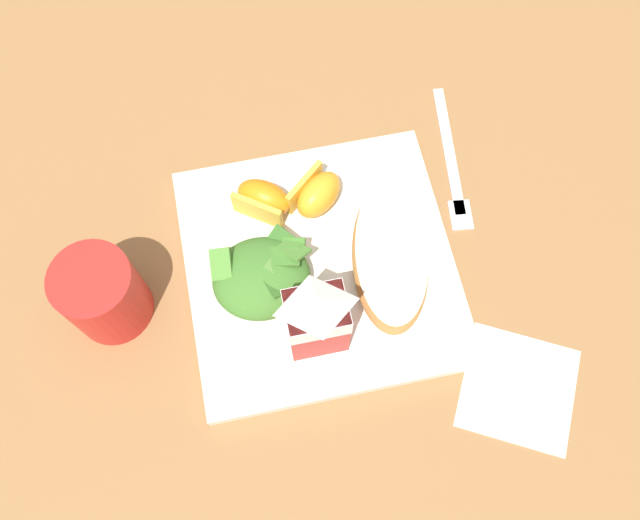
{
  "coord_description": "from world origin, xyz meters",
  "views": [
    {
      "loc": [
        0.05,
        0.25,
        0.66
      ],
      "look_at": [
        0.0,
        0.0,
        0.03
      ],
      "focal_mm": 36.83,
      "sensor_mm": 36.0,
      "label": 1
    }
  ],
  "objects_px": {
    "orange_wedge_front": "(317,194)",
    "white_plate": "(320,266)",
    "green_salad_pile": "(262,277)",
    "metal_fork": "(452,168)",
    "cheesy_pizza_bread": "(391,254)",
    "paper_napkin": "(518,388)",
    "drinking_red_cup": "(103,291)",
    "milk_carton": "(316,317)",
    "orange_wedge_middle": "(263,199)"
  },
  "relations": [
    {
      "from": "green_salad_pile",
      "to": "paper_napkin",
      "type": "bearing_deg",
      "value": 146.02
    },
    {
      "from": "milk_carton",
      "to": "drinking_red_cup",
      "type": "distance_m",
      "value": 0.22
    },
    {
      "from": "white_plate",
      "to": "orange_wedge_middle",
      "type": "distance_m",
      "value": 0.09
    },
    {
      "from": "orange_wedge_middle",
      "to": "metal_fork",
      "type": "distance_m",
      "value": 0.22
    },
    {
      "from": "orange_wedge_front",
      "to": "metal_fork",
      "type": "distance_m",
      "value": 0.17
    },
    {
      "from": "drinking_red_cup",
      "to": "milk_carton",
      "type": "bearing_deg",
      "value": 158.4
    },
    {
      "from": "green_salad_pile",
      "to": "drinking_red_cup",
      "type": "height_order",
      "value": "drinking_red_cup"
    },
    {
      "from": "cheesy_pizza_bread",
      "to": "metal_fork",
      "type": "distance_m",
      "value": 0.15
    },
    {
      "from": "orange_wedge_front",
      "to": "green_salad_pile",
      "type": "bearing_deg",
      "value": 47.78
    },
    {
      "from": "orange_wedge_front",
      "to": "paper_napkin",
      "type": "height_order",
      "value": "orange_wedge_front"
    },
    {
      "from": "drinking_red_cup",
      "to": "white_plate",
      "type": "bearing_deg",
      "value": 178.98
    },
    {
      "from": "green_salad_pile",
      "to": "milk_carton",
      "type": "distance_m",
      "value": 0.09
    },
    {
      "from": "white_plate",
      "to": "orange_wedge_front",
      "type": "relative_size",
      "value": 4.07
    },
    {
      "from": "white_plate",
      "to": "milk_carton",
      "type": "relative_size",
      "value": 2.55
    },
    {
      "from": "metal_fork",
      "to": "drinking_red_cup",
      "type": "distance_m",
      "value": 0.4
    },
    {
      "from": "drinking_red_cup",
      "to": "orange_wedge_front",
      "type": "bearing_deg",
      "value": -163.7
    },
    {
      "from": "milk_carton",
      "to": "paper_napkin",
      "type": "relative_size",
      "value": 1.0
    },
    {
      "from": "cheesy_pizza_bread",
      "to": "milk_carton",
      "type": "height_order",
      "value": "milk_carton"
    },
    {
      "from": "orange_wedge_middle",
      "to": "metal_fork",
      "type": "relative_size",
      "value": 0.37
    },
    {
      "from": "green_salad_pile",
      "to": "orange_wedge_middle",
      "type": "height_order",
      "value": "green_salad_pile"
    },
    {
      "from": "white_plate",
      "to": "orange_wedge_middle",
      "type": "height_order",
      "value": "orange_wedge_middle"
    },
    {
      "from": "white_plate",
      "to": "drinking_red_cup",
      "type": "distance_m",
      "value": 0.22
    },
    {
      "from": "cheesy_pizza_bread",
      "to": "paper_napkin",
      "type": "height_order",
      "value": "cheesy_pizza_bread"
    },
    {
      "from": "cheesy_pizza_bread",
      "to": "orange_wedge_middle",
      "type": "height_order",
      "value": "orange_wedge_middle"
    },
    {
      "from": "cheesy_pizza_bread",
      "to": "milk_carton",
      "type": "xyz_separation_m",
      "value": [
        0.09,
        0.06,
        0.04
      ]
    },
    {
      "from": "paper_napkin",
      "to": "green_salad_pile",
      "type": "bearing_deg",
      "value": -33.98
    },
    {
      "from": "green_salad_pile",
      "to": "drinking_red_cup",
      "type": "distance_m",
      "value": 0.16
    },
    {
      "from": "paper_napkin",
      "to": "drinking_red_cup",
      "type": "distance_m",
      "value": 0.43
    },
    {
      "from": "green_salad_pile",
      "to": "paper_napkin",
      "type": "height_order",
      "value": "green_salad_pile"
    },
    {
      "from": "orange_wedge_middle",
      "to": "green_salad_pile",
      "type": "bearing_deg",
      "value": 79.4
    },
    {
      "from": "white_plate",
      "to": "cheesy_pizza_bread",
      "type": "xyz_separation_m",
      "value": [
        -0.07,
        0.01,
        0.03
      ]
    },
    {
      "from": "white_plate",
      "to": "orange_wedge_middle",
      "type": "relative_size",
      "value": 4.01
    },
    {
      "from": "cheesy_pizza_bread",
      "to": "paper_napkin",
      "type": "bearing_deg",
      "value": 121.97
    },
    {
      "from": "green_salad_pile",
      "to": "metal_fork",
      "type": "height_order",
      "value": "green_salad_pile"
    },
    {
      "from": "milk_carton",
      "to": "paper_napkin",
      "type": "bearing_deg",
      "value": 154.1
    },
    {
      "from": "orange_wedge_middle",
      "to": "metal_fork",
      "type": "xyz_separation_m",
      "value": [
        -0.22,
        -0.01,
        -0.03
      ]
    },
    {
      "from": "green_salad_pile",
      "to": "milk_carton",
      "type": "xyz_separation_m",
      "value": [
        -0.04,
        0.06,
        0.04
      ]
    },
    {
      "from": "orange_wedge_front",
      "to": "drinking_red_cup",
      "type": "bearing_deg",
      "value": 16.3
    },
    {
      "from": "orange_wedge_front",
      "to": "white_plate",
      "type": "bearing_deg",
      "value": 80.37
    },
    {
      "from": "paper_napkin",
      "to": "drinking_red_cup",
      "type": "height_order",
      "value": "drinking_red_cup"
    },
    {
      "from": "green_salad_pile",
      "to": "paper_napkin",
      "type": "xyz_separation_m",
      "value": [
        -0.23,
        0.16,
        -0.04
      ]
    },
    {
      "from": "cheesy_pizza_bread",
      "to": "orange_wedge_front",
      "type": "relative_size",
      "value": 2.65
    },
    {
      "from": "orange_wedge_front",
      "to": "metal_fork",
      "type": "bearing_deg",
      "value": -173.52
    },
    {
      "from": "orange_wedge_middle",
      "to": "drinking_red_cup",
      "type": "xyz_separation_m",
      "value": [
        0.17,
        0.07,
        0.01
      ]
    },
    {
      "from": "orange_wedge_middle",
      "to": "paper_napkin",
      "type": "height_order",
      "value": "orange_wedge_middle"
    },
    {
      "from": "paper_napkin",
      "to": "drinking_red_cup",
      "type": "bearing_deg",
      "value": -23.72
    },
    {
      "from": "paper_napkin",
      "to": "metal_fork",
      "type": "distance_m",
      "value": 0.26
    },
    {
      "from": "paper_napkin",
      "to": "drinking_red_cup",
      "type": "xyz_separation_m",
      "value": [
        0.39,
        -0.17,
        0.04
      ]
    },
    {
      "from": "cheesy_pizza_bread",
      "to": "metal_fork",
      "type": "relative_size",
      "value": 0.97
    },
    {
      "from": "paper_napkin",
      "to": "white_plate",
      "type": "bearing_deg",
      "value": -44.65
    }
  ]
}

